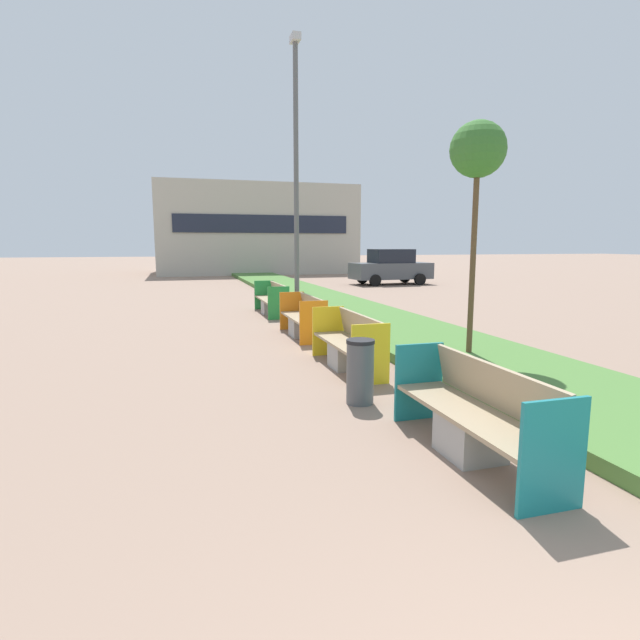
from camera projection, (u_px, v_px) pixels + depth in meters
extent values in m
cube|color=#4C7A38|center=(372.00, 320.00, 13.50)|extent=(2.80, 120.00, 0.18)
cube|color=#B2AD9E|center=(254.00, 230.00, 37.77)|extent=(14.09, 8.47, 6.30)
cube|color=#1E2333|center=(263.00, 224.00, 33.65)|extent=(11.83, 0.08, 1.20)
cube|color=#9E9B96|center=(470.00, 436.00, 5.01)|extent=(0.52, 0.60, 0.42)
cube|color=tan|center=(471.00, 414.00, 4.98)|extent=(0.58, 2.21, 0.05)
cube|color=tan|center=(496.00, 387.00, 5.01)|extent=(0.14, 2.12, 0.48)
cube|color=#197A7F|center=(553.00, 457.00, 3.91)|extent=(0.62, 0.04, 0.94)
cube|color=#197A7F|center=(419.00, 382.00, 6.04)|extent=(0.62, 0.04, 0.94)
cube|color=#9E9B96|center=(347.00, 356.00, 8.59)|extent=(0.52, 0.60, 0.42)
cube|color=tan|center=(347.00, 343.00, 8.56)|extent=(0.58, 2.13, 0.05)
cube|color=tan|center=(362.00, 327.00, 8.59)|extent=(0.14, 2.05, 0.48)
cube|color=yellow|center=(370.00, 355.00, 7.52)|extent=(0.62, 0.04, 0.94)
cube|color=yellow|center=(328.00, 331.00, 9.58)|extent=(0.62, 0.04, 0.94)
cube|color=#9E9B96|center=(302.00, 327.00, 11.57)|extent=(0.52, 0.60, 0.42)
cube|color=tan|center=(302.00, 318.00, 11.54)|extent=(0.58, 2.00, 0.05)
cube|color=tan|center=(313.00, 306.00, 11.57)|extent=(0.14, 1.92, 0.48)
cube|color=orange|center=(314.00, 323.00, 10.56)|extent=(0.62, 0.04, 0.94)
cube|color=orange|center=(292.00, 311.00, 12.50)|extent=(0.62, 0.04, 0.94)
cube|color=#9E9B96|center=(271.00, 307.00, 15.27)|extent=(0.52, 0.60, 0.42)
cube|color=tan|center=(271.00, 300.00, 15.23)|extent=(0.58, 2.38, 0.05)
cube|color=tan|center=(279.00, 291.00, 15.27)|extent=(0.14, 2.28, 0.48)
cube|color=#238C3D|center=(279.00, 303.00, 14.08)|extent=(0.62, 0.04, 0.94)
cube|color=#238C3D|center=(264.00, 295.00, 16.38)|extent=(0.62, 0.04, 0.94)
cylinder|color=#4C4F51|center=(360.00, 373.00, 6.66)|extent=(0.37, 0.37, 0.82)
cylinder|color=black|center=(360.00, 341.00, 6.60)|extent=(0.38, 0.38, 0.05)
cylinder|color=#56595B|center=(296.00, 185.00, 14.21)|extent=(0.14, 0.14, 7.60)
cube|color=#B2B5BA|center=(295.00, 38.00, 13.62)|extent=(0.24, 0.44, 0.20)
cylinder|color=brown|center=(473.00, 266.00, 8.83)|extent=(0.10, 0.10, 3.46)
sphere|color=#38702D|center=(478.00, 149.00, 8.53)|extent=(0.96, 0.96, 0.96)
cube|color=#474C51|center=(391.00, 271.00, 26.43)|extent=(4.27, 1.94, 0.84)
cube|color=black|center=(391.00, 256.00, 26.32)|extent=(2.16, 1.64, 0.72)
cylinder|color=black|center=(420.00, 279.00, 25.99)|extent=(0.60, 0.20, 0.60)
cylinder|color=black|center=(405.00, 277.00, 27.70)|extent=(0.60, 0.20, 0.60)
cylinder|color=black|center=(375.00, 280.00, 25.30)|extent=(0.60, 0.20, 0.60)
cylinder|color=black|center=(362.00, 278.00, 27.00)|extent=(0.60, 0.20, 0.60)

